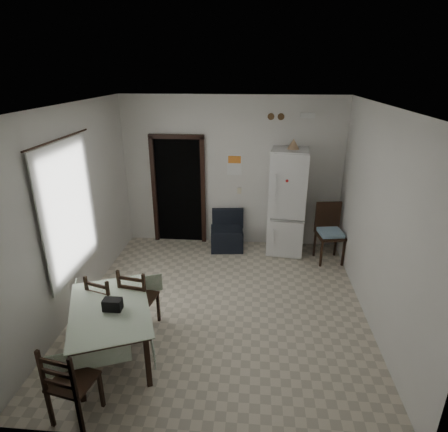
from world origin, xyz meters
The scene contains 25 objects.
ground centered at (0.00, 0.00, 0.00)m, with size 4.50×4.50×0.00m, color beige.
ceiling centered at (0.00, 0.00, 2.90)m, with size 4.20×4.50×0.02m, color white, non-canonical shape.
wall_back centered at (0.00, 2.25, 1.45)m, with size 4.20×0.02×2.90m, color silver, non-canonical shape.
wall_front centered at (0.00, -2.25, 1.45)m, with size 4.20×0.02×2.90m, color silver, non-canonical shape.
wall_left centered at (-2.10, 0.00, 1.45)m, with size 0.02×4.50×2.90m, color silver, non-canonical shape.
wall_right centered at (2.10, 0.00, 1.45)m, with size 0.02×4.50×2.90m, color silver, non-canonical shape.
doorway centered at (-1.05, 2.45, 1.06)m, with size 1.06×0.52×2.22m.
window_recess centered at (-2.15, -0.20, 1.55)m, with size 0.10×1.20×1.60m, color silver.
curtain centered at (-2.04, -0.20, 1.55)m, with size 0.02×1.45×1.85m, color silver.
curtain_rod centered at (-2.03, -0.20, 2.50)m, with size 0.02×0.02×1.60m, color black.
calendar centered at (0.05, 2.24, 1.62)m, with size 0.28×0.02×0.40m, color white.
calendar_image centered at (0.05, 2.23, 1.72)m, with size 0.24×0.01×0.14m, color orange.
light_switch centered at (0.15, 2.24, 1.10)m, with size 0.08×0.02×0.12m, color beige.
vent_left centered at (0.70, 2.23, 2.52)m, with size 0.12×0.12×0.03m, color brown.
vent_right centered at (0.88, 2.23, 2.52)m, with size 0.12×0.12×0.03m, color brown.
emergency_light centered at (1.35, 2.21, 2.55)m, with size 0.25×0.07×0.09m, color white.
fridge centered at (1.06, 1.93, 1.00)m, with size 0.65×0.65×2.00m, color silver, non-canonical shape.
tan_cone centered at (1.11, 1.93, 2.09)m, with size 0.22×0.22×0.18m, color tan.
navy_seat centered at (-0.07, 1.93, 0.37)m, with size 0.62×0.60×0.75m, color black, non-canonical shape.
corner_chair centered at (1.84, 1.57, 0.54)m, with size 0.47×0.47×1.08m, color black, non-canonical shape.
dining_table centered at (-1.21, -1.18, 0.35)m, with size 0.90×1.36×0.71m, color #B1C3A7, non-canonical shape.
black_bag centered at (-1.15, -1.21, 0.78)m, with size 0.21×0.13×0.14m, color black.
dining_chair_far_left centered at (-1.43, -0.71, 0.45)m, with size 0.39×0.39×0.90m, color black, non-canonical shape.
dining_chair_far_right centered at (-1.04, -0.60, 0.48)m, with size 0.41×0.41×0.95m, color black, non-canonical shape.
dining_chair_near_head centered at (-1.28, -2.05, 0.47)m, with size 0.40×0.40×0.94m, color black, non-canonical shape.
Camera 1 is at (0.45, -4.74, 3.33)m, focal length 30.00 mm.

